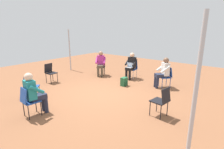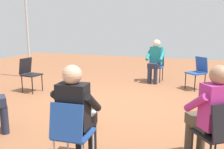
% 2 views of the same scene
% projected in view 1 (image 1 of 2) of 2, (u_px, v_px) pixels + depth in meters
% --- Properties ---
extents(ground_plane, '(15.61, 15.61, 0.00)m').
position_uv_depth(ground_plane, '(100.00, 94.00, 6.52)').
color(ground_plane, brown).
extents(chair_east, '(0.45, 0.42, 0.85)m').
position_uv_depth(chair_east, '(50.00, 72.00, 7.74)').
color(chair_east, black).
rests_on(chair_east, ground).
extents(chair_south, '(0.42, 0.46, 0.85)m').
position_uv_depth(chair_south, '(133.00, 68.00, 8.45)').
color(chair_south, '#1E4799').
rests_on(chair_south, ground).
extents(chair_northeast, '(0.58, 0.58, 0.85)m').
position_uv_depth(chair_northeast, '(30.00, 85.00, 5.90)').
color(chair_northeast, '#1E4799').
rests_on(chair_northeast, ground).
extents(chair_west, '(0.49, 0.45, 0.85)m').
position_uv_depth(chair_west, '(162.00, 100.00, 4.72)').
color(chair_west, black).
rests_on(chair_west, ground).
extents(chair_southwest, '(0.58, 0.59, 0.85)m').
position_uv_depth(chair_southwest, '(167.00, 75.00, 7.11)').
color(chair_southwest, '#1E4799').
rests_on(chair_southwest, ground).
extents(chair_north, '(0.43, 0.47, 0.85)m').
position_uv_depth(chair_north, '(28.00, 100.00, 4.72)').
color(chair_north, '#1E4799').
rests_on(chair_north, ground).
extents(chair_southeast, '(0.57, 0.58, 0.85)m').
position_uv_depth(chair_southeast, '(101.00, 65.00, 8.99)').
color(chair_southeast, black).
rests_on(chair_southeast, ground).
extents(person_with_laptop, '(0.51, 0.54, 1.24)m').
position_uv_depth(person_with_laptop, '(131.00, 64.00, 8.26)').
color(person_with_laptop, black).
rests_on(person_with_laptop, ground).
extents(person_in_magenta, '(0.63, 0.63, 1.24)m').
position_uv_depth(person_in_magenta, '(101.00, 62.00, 8.77)').
color(person_in_magenta, '#4C4233').
rests_on(person_in_magenta, ground).
extents(person_in_white, '(0.63, 0.63, 1.24)m').
position_uv_depth(person_in_white, '(163.00, 71.00, 7.03)').
color(person_in_white, '#23283D').
rests_on(person_in_white, ground).
extents(person_in_teal, '(0.52, 0.54, 1.24)m').
position_uv_depth(person_in_teal, '(34.00, 92.00, 4.78)').
color(person_in_teal, '#23283D').
rests_on(person_in_teal, ground).
extents(backpack_near_laptop_user, '(0.25, 0.28, 0.36)m').
position_uv_depth(backpack_near_laptop_user, '(124.00, 82.00, 7.36)').
color(backpack_near_laptop_user, '#235B38').
rests_on(backpack_near_laptop_user, ground).
extents(tent_pole_near, '(0.07, 0.07, 2.30)m').
position_uv_depth(tent_pole_near, '(70.00, 50.00, 9.85)').
color(tent_pole_near, '#B2B2B7').
rests_on(tent_pole_near, ground).
extents(tent_pole_far, '(0.07, 0.07, 2.64)m').
position_uv_depth(tent_pole_far, '(195.00, 98.00, 2.73)').
color(tent_pole_far, '#B2B2B7').
rests_on(tent_pole_far, ground).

